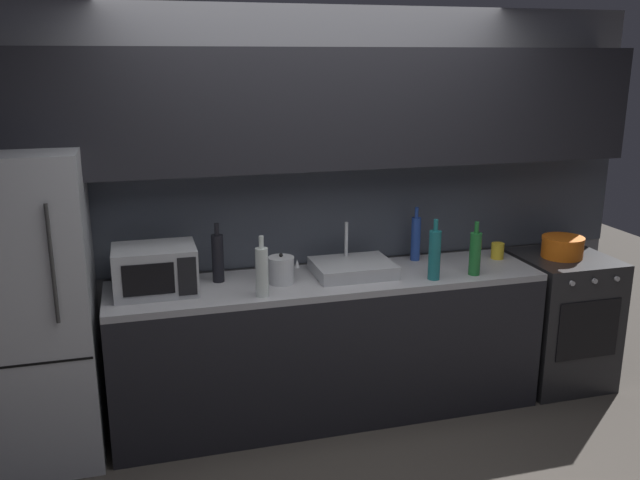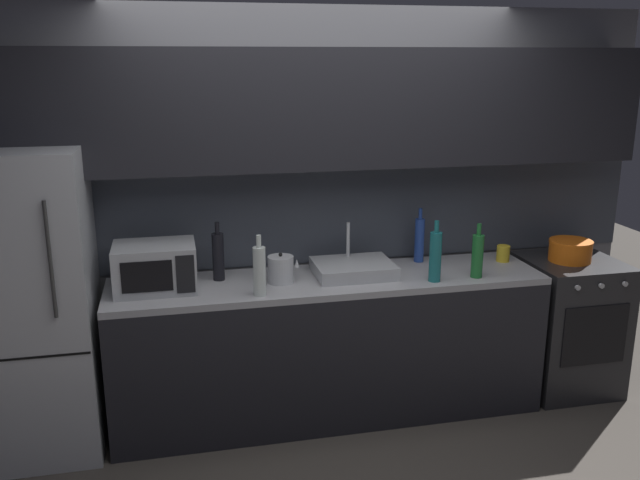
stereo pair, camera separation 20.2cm
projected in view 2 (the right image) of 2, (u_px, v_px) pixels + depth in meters
The scene contains 14 objects.
back_wall at pixel (318, 164), 4.20m from camera, with size 4.38×0.44×2.50m.
counter_run at pixel (329, 347), 4.21m from camera, with size 2.64×0.60×0.90m.
refrigerator at pixel (31, 304), 3.74m from camera, with size 0.68×0.69×1.74m.
oven_range at pixel (567, 324), 4.56m from camera, with size 0.60×0.62×0.90m.
microwave at pixel (155, 267), 3.86m from camera, with size 0.46×0.35×0.27m.
sink_basin at pixel (353, 268), 4.14m from camera, with size 0.48×0.38×0.30m.
kettle at pixel (281, 269), 3.99m from camera, with size 0.19×0.15×0.18m.
wine_bottle_clear at pixel (259, 270), 3.76m from camera, with size 0.07×0.07×0.35m.
wine_bottle_blue at pixel (419, 239), 4.38m from camera, with size 0.06×0.06×0.36m.
wine_bottle_green at pixel (477, 255), 4.07m from camera, with size 0.07×0.07×0.33m.
wine_bottle_teal at pixel (435, 256), 4.00m from camera, with size 0.07×0.07×0.37m.
wine_bottle_dark at pixel (218, 256), 4.02m from camera, with size 0.07×0.07×0.36m.
mug_yellow at pixel (503, 253), 4.41m from camera, with size 0.08×0.08×0.11m, color gold.
cooking_pot at pixel (570, 251), 4.41m from camera, with size 0.28×0.28×0.14m.
Camera 2 is at (-0.90, -2.88, 2.20)m, focal length 37.90 mm.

